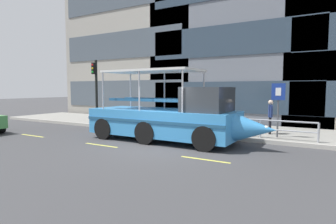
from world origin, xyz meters
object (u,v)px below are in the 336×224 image
Objects in this scene: parking_sign at (278,101)px; pedestrian_near_bow at (270,114)px; traffic_light_pole at (96,85)px; duck_tour_boat at (171,118)px; leaned_bicycle at (111,118)px.

pedestrian_near_bow is at bearing 121.15° from parking_sign.
traffic_light_pole is 10.74m from pedestrian_near_bow.
parking_sign is at bearing 32.37° from duck_tour_boat.
duck_tour_boat is 5.16× the size of pedestrian_near_bow.
duck_tour_boat is 5.00m from pedestrian_near_bow.
leaned_bicycle is at bearing 157.12° from duck_tour_boat.
duck_tour_boat is (5.90, -2.49, 0.52)m from leaned_bicycle.
traffic_light_pole reaches higher than duck_tour_boat.
pedestrian_near_bow is (9.56, 0.92, 0.64)m from leaned_bicycle.
duck_tour_boat is (-4.14, -2.62, -0.79)m from parking_sign.
leaned_bicycle is at bearing -174.53° from pedestrian_near_bow.
pedestrian_near_bow is (3.66, 3.40, 0.12)m from duck_tour_boat.
pedestrian_near_bow reaches higher than leaned_bicycle.
traffic_light_pole is 11.09m from parking_sign.
duck_tour_boat reaches higher than parking_sign.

